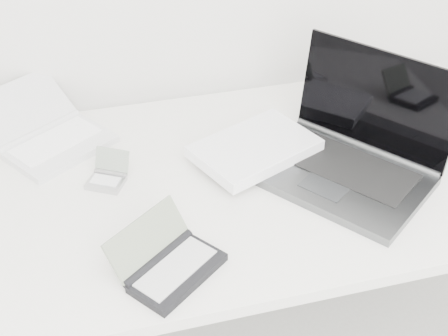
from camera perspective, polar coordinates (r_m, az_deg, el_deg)
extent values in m
cube|color=white|center=(1.53, 0.70, -1.21)|extent=(1.60, 0.80, 0.03)
cylinder|color=silver|center=(2.27, 16.72, -0.13)|extent=(0.04, 0.04, 0.70)
cube|color=#4F5154|center=(1.52, 10.36, -0.82)|extent=(0.46, 0.49, 0.02)
cube|color=black|center=(1.54, 11.11, 0.23)|extent=(0.32, 0.36, 0.00)
cube|color=black|center=(1.57, 13.77, 5.97)|extent=(0.28, 0.35, 0.25)
cylinder|color=#4F5154|center=(1.62, 12.80, 1.84)|extent=(0.26, 0.33, 0.02)
cube|color=#3C3F42|center=(1.47, 9.16, -1.69)|extent=(0.12, 0.13, 0.00)
cube|color=white|center=(1.55, 2.83, 1.80)|extent=(0.34, 0.29, 0.03)
cube|color=white|center=(1.54, 2.85, 2.28)|extent=(0.34, 0.29, 0.00)
cube|color=silver|center=(1.66, -14.74, 1.90)|extent=(0.31, 0.28, 0.02)
cube|color=white|center=(1.67, -15.14, 2.42)|extent=(0.24, 0.21, 0.00)
cube|color=silver|center=(1.74, -18.01, 5.26)|extent=(0.28, 0.25, 0.10)
cylinder|color=silver|center=(1.72, -16.48, 3.22)|extent=(0.22, 0.15, 0.02)
cube|color=#B4B4B8|center=(1.52, -10.76, -1.34)|extent=(0.10, 0.10, 0.01)
cube|color=silver|center=(1.51, -10.79, -1.11)|extent=(0.08, 0.06, 0.00)
cube|color=#98A699|center=(1.53, -10.19, 0.69)|extent=(0.09, 0.07, 0.06)
cylinder|color=#B4B4B8|center=(1.53, -10.31, -0.45)|extent=(0.08, 0.05, 0.01)
cube|color=black|center=(1.27, -4.23, -9.55)|extent=(0.22, 0.20, 0.02)
cube|color=#A5A5A5|center=(1.26, -4.43, -9.11)|extent=(0.18, 0.16, 0.00)
cube|color=gray|center=(1.28, -7.03, -6.43)|extent=(0.19, 0.16, 0.08)
cylinder|color=black|center=(1.29, -5.98, -8.22)|extent=(0.16, 0.13, 0.02)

